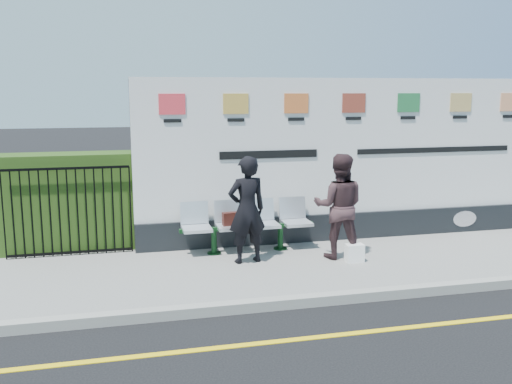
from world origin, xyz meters
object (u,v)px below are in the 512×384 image
at_px(bench, 248,238).
at_px(woman_left, 247,210).
at_px(billboard, 350,170).
at_px(woman_right, 339,206).

height_order(bench, woman_left, woman_left).
xyz_separation_m(billboard, woman_left, (-2.23, -1.08, -0.42)).
relative_size(billboard, woman_right, 4.55).
xyz_separation_m(billboard, bench, (-2.08, -0.47, -1.06)).
relative_size(billboard, bench, 3.52).
bearing_deg(woman_left, woman_right, 167.39).
bearing_deg(woman_left, bench, -112.89).
bearing_deg(billboard, woman_right, -120.12).
relative_size(bench, woman_left, 1.30).
height_order(billboard, woman_right, billboard).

